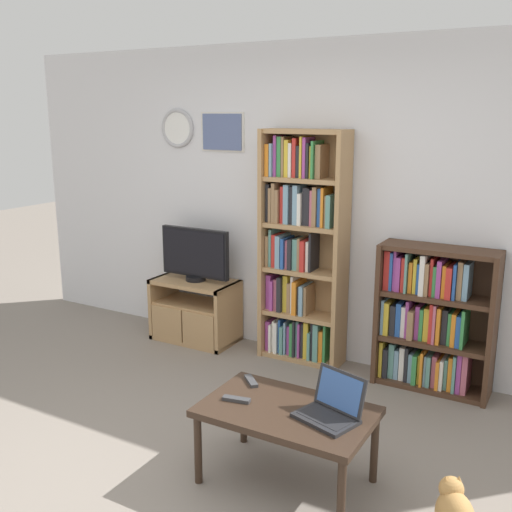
{
  "coord_description": "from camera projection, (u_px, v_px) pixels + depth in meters",
  "views": [
    {
      "loc": [
        1.98,
        -2.29,
        2.04
      ],
      "look_at": [
        -0.01,
        1.2,
        1.07
      ],
      "focal_mm": 42.0,
      "sensor_mm": 36.0,
      "label": 1
    }
  ],
  "objects": [
    {
      "name": "remote_near_laptop",
      "position": [
        236.0,
        399.0,
        3.38
      ],
      "size": [
        0.17,
        0.07,
        0.02
      ],
      "rotation": [
        0.0,
        0.0,
        4.91
      ],
      "color": "#38383A",
      "rests_on": "coffee_table"
    },
    {
      "name": "bookshelf_tall",
      "position": [
        300.0,
        250.0,
        4.9
      ],
      "size": [
        0.7,
        0.27,
        1.91
      ],
      "color": "tan",
      "rests_on": "ground_plane"
    },
    {
      "name": "coffee_table",
      "position": [
        287.0,
        417.0,
        3.3
      ],
      "size": [
        0.94,
        0.58,
        0.45
      ],
      "color": "#332319",
      "rests_on": "ground_plane"
    },
    {
      "name": "laptop",
      "position": [
        332.0,
        407.0,
        3.18
      ],
      "size": [
        0.38,
        0.34,
        0.24
      ],
      "rotation": [
        0.0,
        0.0,
        -0.3
      ],
      "color": "#232326",
      "rests_on": "coffee_table"
    },
    {
      "name": "wall_back",
      "position": [
        316.0,
        204.0,
        4.93
      ],
      "size": [
        6.09,
        0.09,
        2.6
      ],
      "color": "silver",
      "rests_on": "ground_plane"
    },
    {
      "name": "remote_far_from_laptop",
      "position": [
        251.0,
        381.0,
        3.61
      ],
      "size": [
        0.15,
        0.14,
        0.02
      ],
      "rotation": [
        0.0,
        0.0,
        3.95
      ],
      "color": "#38383A",
      "rests_on": "coffee_table"
    },
    {
      "name": "ground_plane",
      "position": [
        152.0,
        485.0,
        3.36
      ],
      "size": [
        18.0,
        18.0,
        0.0
      ],
      "primitive_type": "plane",
      "color": "gray"
    },
    {
      "name": "tv_stand",
      "position": [
        194.0,
        310.0,
        5.44
      ],
      "size": [
        0.76,
        0.42,
        0.57
      ],
      "color": "tan",
      "rests_on": "ground_plane"
    },
    {
      "name": "bookshelf_short",
      "position": [
        430.0,
        320.0,
        4.47
      ],
      "size": [
        0.85,
        0.3,
        1.09
      ],
      "color": "#472D1E",
      "rests_on": "ground_plane"
    },
    {
      "name": "television",
      "position": [
        195.0,
        254.0,
        5.32
      ],
      "size": [
        0.68,
        0.18,
        0.48
      ],
      "color": "black",
      "rests_on": "tv_stand"
    }
  ]
}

